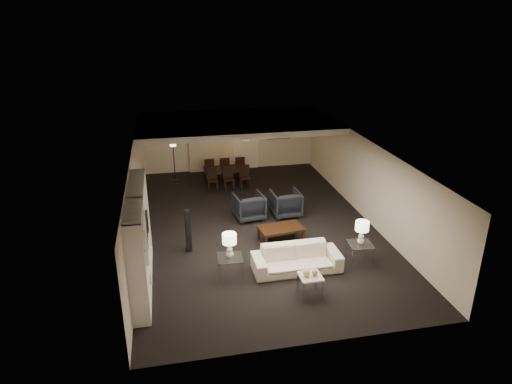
{
  "coord_description": "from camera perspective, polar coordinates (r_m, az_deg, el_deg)",
  "views": [
    {
      "loc": [
        -2.55,
        -12.41,
        6.15
      ],
      "look_at": [
        0.0,
        0.0,
        1.1
      ],
      "focal_mm": 32.0,
      "sensor_mm": 36.0,
      "label": 1
    }
  ],
  "objects": [
    {
      "name": "chair_nm",
      "position": [
        16.73,
        -3.41,
        1.71
      ],
      "size": [
        0.41,
        0.41,
        0.86
      ],
      "primitive_type": null,
      "rotation": [
        0.0,
        0.0,
        0.04
      ],
      "color": "black",
      "rests_on": "floor"
    },
    {
      "name": "armchair_right",
      "position": [
        14.62,
        3.73,
        -1.42
      ],
      "size": [
        0.93,
        0.95,
        0.83
      ],
      "primitive_type": "imported",
      "rotation": [
        0.0,
        0.0,
        3.19
      ],
      "color": "black",
      "rests_on": "floor"
    },
    {
      "name": "armchair_left",
      "position": [
        14.37,
        -0.9,
        -1.8
      ],
      "size": [
        0.99,
        1.02,
        0.83
      ],
      "primitive_type": "imported",
      "rotation": [
        0.0,
        0.0,
        3.27
      ],
      "color": "black",
      "rests_on": "floor"
    },
    {
      "name": "media_unit",
      "position": [
        11.03,
        -14.35,
        -5.83
      ],
      "size": [
        0.38,
        3.4,
        2.35
      ],
      "primitive_type": null,
      "color": "white",
      "rests_on": "wall_left"
    },
    {
      "name": "floor",
      "position": [
        14.08,
        0.0,
        -4.16
      ],
      "size": [
        11.0,
        11.0,
        0.0
      ],
      "primitive_type": "plane",
      "color": "black",
      "rests_on": "ground"
    },
    {
      "name": "wall_back",
      "position": [
        18.74,
        -3.41,
        6.54
      ],
      "size": [
        7.0,
        0.02,
        2.5
      ],
      "primitive_type": "cube",
      "color": "beige",
      "rests_on": "ground"
    },
    {
      "name": "chair_nr",
      "position": [
        16.82,
        -1.39,
        1.85
      ],
      "size": [
        0.41,
        0.41,
        0.86
      ],
      "primitive_type": null,
      "rotation": [
        0.0,
        0.0,
        -0.02
      ],
      "color": "black",
      "rests_on": "floor"
    },
    {
      "name": "dining_table",
      "position": [
        17.38,
        -3.71,
        1.99
      ],
      "size": [
        1.67,
        0.94,
        0.58
      ],
      "primitive_type": "imported",
      "rotation": [
        0.0,
        0.0,
        0.01
      ],
      "color": "black",
      "rests_on": "floor"
    },
    {
      "name": "side_table_left",
      "position": [
        11.37,
        -3.26,
        -9.38
      ],
      "size": [
        0.64,
        0.64,
        0.57
      ],
      "primitive_type": null,
      "rotation": [
        0.0,
        0.0,
        -0.05
      ],
      "color": "white",
      "rests_on": "floor"
    },
    {
      "name": "chair_fl",
      "position": [
        17.88,
        -5.93,
        2.97
      ],
      "size": [
        0.43,
        0.43,
        0.86
      ],
      "primitive_type": null,
      "rotation": [
        0.0,
        0.0,
        3.21
      ],
      "color": "black",
      "rests_on": "floor"
    },
    {
      "name": "wall_front",
      "position": [
        8.85,
        7.35,
        -12.12
      ],
      "size": [
        7.0,
        0.02,
        2.5
      ],
      "primitive_type": "cube",
      "color": "beige",
      "rests_on": "ground"
    },
    {
      "name": "television",
      "position": [
        11.79,
        -14.03,
        -4.59
      ],
      "size": [
        1.05,
        0.14,
        0.61
      ],
      "primitive_type": "imported",
      "rotation": [
        0.0,
        0.0,
        1.57
      ],
      "color": "black",
      "rests_on": "media_unit"
    },
    {
      "name": "vase_blue",
      "position": [
        9.98,
        -14.55,
        -9.15
      ],
      "size": [
        0.17,
        0.17,
        0.18
      ],
      "primitive_type": "imported",
      "color": "#2843B0",
      "rests_on": "media_unit"
    },
    {
      "name": "ceiling_soffit",
      "position": [
        16.54,
        -2.47,
        8.61
      ],
      "size": [
        7.0,
        4.0,
        0.2
      ],
      "primitive_type": "cube",
      "color": "silver",
      "rests_on": "ceiling"
    },
    {
      "name": "wall_left",
      "position": [
        13.38,
        -14.85,
        -0.52
      ],
      "size": [
        0.02,
        11.0,
        2.5
      ],
      "primitive_type": "cube",
      "color": "beige",
      "rests_on": "ground"
    },
    {
      "name": "pendant_light",
      "position": [
        16.71,
        -1.42,
        7.06
      ],
      "size": [
        0.52,
        0.52,
        0.24
      ],
      "primitive_type": "cylinder",
      "color": "#D8591E",
      "rests_on": "ceiling_soffit"
    },
    {
      "name": "table_lamp_left",
      "position": [
        11.07,
        -3.33,
        -6.71
      ],
      "size": [
        0.38,
        0.38,
        0.63
      ],
      "primitive_type": null,
      "rotation": [
        0.0,
        0.0,
        -0.09
      ],
      "color": "white",
      "rests_on": "side_table_left"
    },
    {
      "name": "ceiling",
      "position": [
        13.19,
        0.0,
        5.66
      ],
      "size": [
        7.0,
        11.0,
        0.02
      ],
      "primitive_type": "cube",
      "color": "silver",
      "rests_on": "ground"
    },
    {
      "name": "chair_fm",
      "position": [
        17.94,
        -4.02,
        3.1
      ],
      "size": [
        0.42,
        0.42,
        0.86
      ],
      "primitive_type": null,
      "rotation": [
        0.0,
        0.0,
        3.18
      ],
      "color": "black",
      "rests_on": "floor"
    },
    {
      "name": "sofa",
      "position": [
        11.67,
        5.1,
        -8.32
      ],
      "size": [
        2.23,
        0.88,
        0.65
      ],
      "primitive_type": "imported",
      "rotation": [
        0.0,
        0.0,
        0.0
      ],
      "color": "beige",
      "rests_on": "floor"
    },
    {
      "name": "door",
      "position": [
        18.88,
        -1.27,
        6.06
      ],
      "size": [
        0.9,
        0.05,
        2.1
      ],
      "primitive_type": "cube",
      "color": "silver",
      "rests_on": "wall_back"
    },
    {
      "name": "coffee_table",
      "position": [
        13.07,
        3.11,
        -5.29
      ],
      "size": [
        1.3,
        0.86,
        0.44
      ],
      "primitive_type": null,
      "rotation": [
        0.0,
        0.0,
        0.13
      ],
      "color": "black",
      "rests_on": "floor"
    },
    {
      "name": "chair_nl",
      "position": [
        16.66,
        -5.45,
        1.56
      ],
      "size": [
        0.4,
        0.4,
        0.86
      ],
      "primitive_type": null,
      "rotation": [
        0.0,
        0.0,
        0.01
      ],
      "color": "black",
      "rests_on": "floor"
    },
    {
      "name": "gold_gourd_b",
      "position": [
        10.67,
        7.36,
        -9.94
      ],
      "size": [
        0.14,
        0.14,
        0.14
      ],
      "primitive_type": "sphere",
      "color": "tan",
      "rests_on": "marble_table"
    },
    {
      "name": "table_lamp_right",
      "position": [
        11.96,
        13.06,
        -4.99
      ],
      "size": [
        0.38,
        0.38,
        0.63
      ],
      "primitive_type": null,
      "rotation": [
        0.0,
        0.0,
        0.1
      ],
      "color": "white",
      "rests_on": "side_table_right"
    },
    {
      "name": "painting",
      "position": [
        19.03,
        2.91,
        7.72
      ],
      "size": [
        0.95,
        0.04,
        0.65
      ],
      "primitive_type": "cube",
      "color": "#142D38",
      "rests_on": "wall_back"
    },
    {
      "name": "chair_fr",
      "position": [
        18.03,
        -2.13,
        3.23
      ],
      "size": [
        0.42,
        0.42,
        0.86
      ],
      "primitive_type": null,
      "rotation": [
        0.0,
        0.0,
        3.21
      ],
      "color": "black",
      "rests_on": "floor"
    },
    {
      "name": "floor_speaker",
      "position": [
        12.5,
        -8.48,
        -4.81
      ],
      "size": [
        0.16,
        0.16,
        1.23
      ],
      "primitive_type": "cube",
      "rotation": [
        0.0,
        0.0,
        0.19
      ],
      "color": "black",
      "rests_on": "floor"
    },
    {
      "name": "vase_amber",
      "position": [
        10.32,
        -14.69,
        -4.91
      ],
      "size": [
        0.17,
        0.17,
        0.18
      ],
      "primitive_type": "imported",
      "color": "#B78E3D",
      "rests_on": "media_unit"
    },
    {
      "name": "marble_table",
      "position": [
        10.82,
        6.76,
        -11.48
      ],
      "size": [
        0.52,
        0.52,
        0.51
      ],
      "primitive_type": null,
      "rotation": [
        0.0,
        0.0,
        0.02
      ],
      "color": "silver",
      "rests_on": "floor"
    },
    {
      "name": "wall_right",
      "position": [
        14.65,
        13.54,
        1.57
      ],
      "size": [
        0.02,
        11.0,
        2.5
      ],
      "primitive_type": "cube",
      "color": "beige",
      "rests_on": "ground"
    },
    {
      "name": "gold_gourd_a",
      "position": [
        10.61,
        6.32,
        -10.03
      ],
      "size": [
        0.16,
        0.16,
        0.16
      ],
      "primitive_type": "sphere",
      "color": "#F2C880",
      "rests_on": "marble_table"
    },
    {
      "name": "curtains",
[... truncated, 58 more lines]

